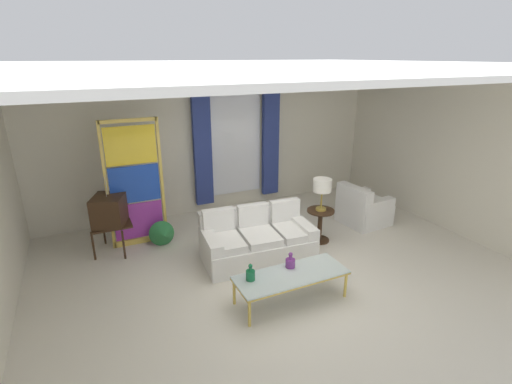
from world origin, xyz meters
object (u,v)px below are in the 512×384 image
object	(u,v)px
stained_glass_divider	(135,187)
peacock_figurine	(163,235)
bottle_crystal_tall	(250,274)
table_lamp_brass	(322,187)
round_side_table	(320,223)
vintage_tv	(110,211)
armchair_white	(362,210)
bottle_blue_decanter	(290,262)
coffee_table	(291,276)
couch_white_long	(256,240)

from	to	relation	value
stained_glass_divider	peacock_figurine	distance (m)	0.95
bottle_crystal_tall	table_lamp_brass	bearing A→B (deg)	32.71
round_side_table	table_lamp_brass	bearing A→B (deg)	0.00
vintage_tv	armchair_white	xyz separation A→B (m)	(4.57, -0.86, -0.44)
stained_glass_divider	round_side_table	world-z (taller)	stained_glass_divider
bottle_blue_decanter	peacock_figurine	size ratio (longest dim) A/B	0.37
coffee_table	stained_glass_divider	bearing A→B (deg)	120.88
coffee_table	armchair_white	world-z (taller)	armchair_white
coffee_table	table_lamp_brass	xyz separation A→B (m)	(1.36, 1.33, 0.65)
couch_white_long	vintage_tv	world-z (taller)	vintage_tv
bottle_crystal_tall	stained_glass_divider	world-z (taller)	stained_glass_divider
coffee_table	bottle_blue_decanter	world-z (taller)	bottle_blue_decanter
table_lamp_brass	round_side_table	bearing A→B (deg)	0.00
coffee_table	round_side_table	distance (m)	1.90
round_side_table	couch_white_long	bearing A→B (deg)	-178.11
vintage_tv	round_side_table	distance (m)	3.59
armchair_white	round_side_table	distance (m)	1.23
round_side_table	armchair_white	bearing A→B (deg)	13.67
table_lamp_brass	stained_glass_divider	bearing A→B (deg)	156.39
stained_glass_divider	peacock_figurine	xyz separation A→B (m)	(0.33, -0.31, -0.84)
peacock_figurine	round_side_table	world-z (taller)	round_side_table
coffee_table	peacock_figurine	distance (m)	2.60
coffee_table	table_lamp_brass	bearing A→B (deg)	44.33
armchair_white	peacock_figurine	size ratio (longest dim) A/B	1.47
table_lamp_brass	vintage_tv	bearing A→B (deg)	161.15
armchair_white	stained_glass_divider	size ratio (longest dim) A/B	0.40
bottle_crystal_tall	round_side_table	distance (m)	2.27
coffee_table	bottle_blue_decanter	size ratio (longest dim) A/B	6.82
couch_white_long	bottle_blue_decanter	xyz separation A→B (m)	(-0.01, -1.12, 0.18)
bottle_blue_decanter	stained_glass_divider	distance (m)	2.99
bottle_crystal_tall	round_side_table	xyz separation A→B (m)	(1.91, 1.22, -0.13)
couch_white_long	vintage_tv	size ratio (longest dim) A/B	1.36
coffee_table	stained_glass_divider	world-z (taller)	stained_glass_divider
stained_glass_divider	table_lamp_brass	xyz separation A→B (m)	(2.91, -1.27, -0.03)
coffee_table	bottle_blue_decanter	distance (m)	0.21
bottle_blue_decanter	vintage_tv	world-z (taller)	vintage_tv
bottle_blue_decanter	bottle_crystal_tall	bearing A→B (deg)	-174.67
vintage_tv	couch_white_long	bearing A→B (deg)	-29.57
coffee_table	peacock_figurine	bearing A→B (deg)	118.14
couch_white_long	round_side_table	size ratio (longest dim) A/B	3.07
armchair_white	table_lamp_brass	bearing A→B (deg)	-166.33
table_lamp_brass	peacock_figurine	bearing A→B (deg)	159.57
bottle_blue_decanter	peacock_figurine	xyz separation A→B (m)	(-1.30, 2.13, -0.27)
couch_white_long	table_lamp_brass	distance (m)	1.46
bottle_blue_decanter	round_side_table	world-z (taller)	bottle_blue_decanter
couch_white_long	coffee_table	bearing A→B (deg)	-93.95
coffee_table	table_lamp_brass	world-z (taller)	table_lamp_brass
coffee_table	stained_glass_divider	xyz separation A→B (m)	(-1.56, 2.60, 0.68)
coffee_table	bottle_crystal_tall	distance (m)	0.57
couch_white_long	peacock_figurine	distance (m)	1.66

